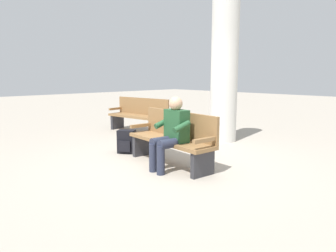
{
  "coord_description": "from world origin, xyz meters",
  "views": [
    {
      "loc": [
        -3.72,
        3.59,
        1.52
      ],
      "look_at": [
        -0.12,
        0.15,
        0.7
      ],
      "focal_mm": 33.4,
      "sensor_mm": 36.0,
      "label": 1
    }
  ],
  "objects_px": {
    "support_pillar": "(224,72)",
    "person_seated": "(171,131)",
    "bench_near": "(173,138)",
    "bench_far": "(139,115)",
    "backpack": "(127,142)"
  },
  "relations": [
    {
      "from": "backpack",
      "to": "support_pillar",
      "type": "height_order",
      "value": "support_pillar"
    },
    {
      "from": "bench_near",
      "to": "person_seated",
      "type": "xyz_separation_m",
      "value": [
        -0.22,
        0.25,
        0.17
      ]
    },
    {
      "from": "backpack",
      "to": "support_pillar",
      "type": "xyz_separation_m",
      "value": [
        -0.6,
        -2.31,
        1.35
      ]
    },
    {
      "from": "person_seated",
      "to": "support_pillar",
      "type": "bearing_deg",
      "value": -66.74
    },
    {
      "from": "person_seated",
      "to": "bench_far",
      "type": "distance_m",
      "value": 3.55
    },
    {
      "from": "support_pillar",
      "to": "person_seated",
      "type": "bearing_deg",
      "value": 107.99
    },
    {
      "from": "bench_near",
      "to": "bench_far",
      "type": "height_order",
      "value": "same"
    },
    {
      "from": "bench_near",
      "to": "bench_far",
      "type": "bearing_deg",
      "value": -23.04
    },
    {
      "from": "backpack",
      "to": "bench_near",
      "type": "bearing_deg",
      "value": -174.2
    },
    {
      "from": "person_seated",
      "to": "backpack",
      "type": "relative_size",
      "value": 2.61
    },
    {
      "from": "person_seated",
      "to": "bench_far",
      "type": "relative_size",
      "value": 0.64
    },
    {
      "from": "bench_far",
      "to": "support_pillar",
      "type": "height_order",
      "value": "support_pillar"
    },
    {
      "from": "backpack",
      "to": "bench_far",
      "type": "relative_size",
      "value": 0.24
    },
    {
      "from": "backpack",
      "to": "bench_far",
      "type": "distance_m",
      "value": 2.36
    },
    {
      "from": "person_seated",
      "to": "backpack",
      "type": "distance_m",
      "value": 1.46
    }
  ]
}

